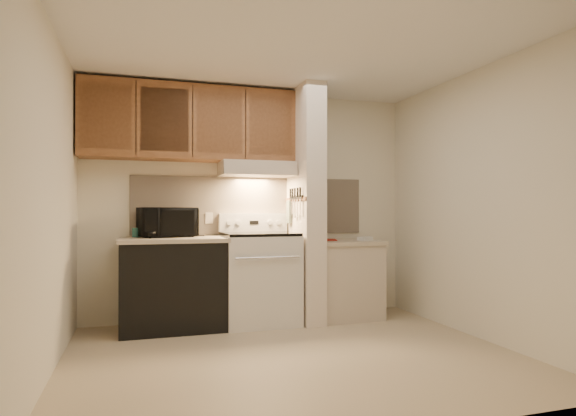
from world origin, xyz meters
name	(u,v)px	position (x,y,z in m)	size (l,w,h in m)	color
floor	(293,355)	(0.00, 0.00, 0.00)	(3.60, 3.60, 0.00)	#C1AC8B
ceiling	(293,49)	(0.00, 0.00, 2.50)	(3.60, 3.60, 0.00)	white
wall_back	(252,204)	(0.00, 1.50, 1.25)	(3.60, 0.02, 2.50)	silver
wall_left	(51,200)	(-1.80, 0.00, 1.25)	(0.02, 3.00, 2.50)	silver
wall_right	(477,203)	(1.80, 0.00, 1.25)	(0.02, 3.00, 2.50)	silver
backsplash	(252,206)	(0.00, 1.49, 1.24)	(2.60, 0.02, 0.63)	beige
range_body	(259,279)	(0.00, 1.16, 0.46)	(0.76, 0.65, 0.92)	silver
oven_window	(267,280)	(0.00, 0.84, 0.50)	(0.50, 0.01, 0.30)	black
oven_handle	(268,258)	(0.00, 0.80, 0.72)	(0.02, 0.02, 0.65)	silver
cooktop	(259,234)	(0.00, 1.16, 0.94)	(0.74, 0.64, 0.03)	black
range_backguard	(253,222)	(0.00, 1.44, 1.05)	(0.76, 0.08, 0.20)	silver
range_display	(254,222)	(0.00, 1.40, 1.05)	(0.10, 0.01, 0.04)	black
range_knob_left_outer	(229,223)	(-0.28, 1.40, 1.05)	(0.05, 0.05, 0.02)	silver
range_knob_left_inner	(238,223)	(-0.18, 1.40, 1.05)	(0.05, 0.05, 0.02)	silver
range_knob_right_inner	(270,222)	(0.18, 1.40, 1.05)	(0.05, 0.05, 0.02)	silver
range_knob_right_outer	(279,222)	(0.28, 1.40, 1.05)	(0.05, 0.05, 0.02)	silver
dishwasher_front	(173,285)	(-0.88, 1.17, 0.43)	(1.00, 0.63, 0.87)	black
left_countertop	(173,240)	(-0.88, 1.17, 0.89)	(1.04, 0.67, 0.04)	#C1B198
spoon_rest	(194,236)	(-0.65, 1.36, 0.92)	(0.20, 0.06, 0.01)	black
teal_jar	(136,232)	(-1.23, 1.39, 0.96)	(0.08, 0.08, 0.09)	#225D59
outlet	(209,218)	(-0.48, 1.48, 1.10)	(0.08, 0.01, 0.12)	beige
microwave	(167,222)	(-0.93, 1.31, 1.06)	(0.54, 0.37, 0.30)	black
partition_pillar	(305,204)	(0.51, 1.15, 1.25)	(0.22, 0.70, 2.50)	beige
pillar_trim	(295,199)	(0.39, 1.15, 1.30)	(0.01, 0.70, 0.04)	brown
knife_strip	(296,197)	(0.39, 1.10, 1.32)	(0.02, 0.42, 0.04)	black
knife_blade_a	(300,207)	(0.38, 0.93, 1.22)	(0.01, 0.04, 0.16)	silver
knife_handle_a	(300,192)	(0.38, 0.93, 1.37)	(0.02, 0.02, 0.10)	black
knife_blade_b	(297,208)	(0.38, 1.03, 1.21)	(0.01, 0.04, 0.18)	silver
knife_handle_b	(298,192)	(0.38, 1.01, 1.37)	(0.02, 0.02, 0.10)	black
knife_blade_c	(295,209)	(0.38, 1.11, 1.20)	(0.01, 0.04, 0.20)	silver
knife_handle_c	(295,193)	(0.38, 1.11, 1.37)	(0.02, 0.02, 0.10)	black
knife_blade_d	(293,207)	(0.38, 1.18, 1.22)	(0.01, 0.04, 0.16)	silver
knife_handle_d	(292,193)	(0.38, 1.19, 1.37)	(0.02, 0.02, 0.10)	black
knife_blade_e	(291,208)	(0.38, 1.26, 1.21)	(0.01, 0.04, 0.18)	silver
knife_handle_e	(290,193)	(0.38, 1.27, 1.37)	(0.02, 0.02, 0.10)	black
oven_mitt	(289,212)	(0.38, 1.32, 1.17)	(0.03, 0.10, 0.25)	slate
right_cab_base	(345,281)	(0.97, 1.15, 0.40)	(0.70, 0.60, 0.81)	beige
right_countertop	(345,242)	(0.97, 1.15, 0.83)	(0.74, 0.64, 0.04)	#C1B198
red_folder	(326,240)	(0.79, 1.25, 0.85)	(0.21, 0.29, 0.01)	#A32014
white_box	(365,239)	(1.19, 1.10, 0.87)	(0.15, 0.10, 0.04)	white
range_hood	(257,169)	(0.00, 1.28, 1.62)	(0.78, 0.44, 0.15)	beige
hood_lip	(261,172)	(0.00, 1.07, 1.58)	(0.78, 0.04, 0.06)	beige
upper_cabinets	(191,124)	(-0.69, 1.32, 2.08)	(2.18, 0.33, 0.77)	brown
cab_door_a	(106,116)	(-1.51, 1.17, 2.08)	(0.46, 0.01, 0.63)	brown
cab_gap_a	(136,118)	(-1.23, 1.16, 2.08)	(0.01, 0.01, 0.73)	black
cab_door_b	(165,119)	(-0.96, 1.17, 2.08)	(0.46, 0.01, 0.63)	brown
cab_gap_b	(193,121)	(-0.69, 1.16, 2.08)	(0.01, 0.01, 0.73)	black
cab_door_c	(220,122)	(-0.42, 1.17, 2.08)	(0.46, 0.01, 0.63)	brown
cab_gap_c	(246,124)	(-0.14, 1.16, 2.08)	(0.01, 0.01, 0.73)	black
cab_door_d	(271,125)	(0.13, 1.17, 2.08)	(0.46, 0.01, 0.63)	brown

